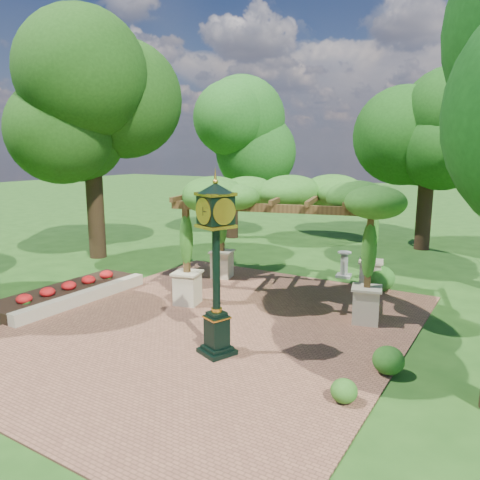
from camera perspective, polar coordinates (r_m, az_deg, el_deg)
The scene contains 13 objects.
ground at distance 12.46m, azimuth -6.16°, elevation -11.89°, with size 120.00×120.00×0.00m, color #1E4714.
brick_plaza at distance 13.20m, azimuth -3.47°, elevation -10.41°, with size 10.00×12.00×0.04m, color brown.
border_wall at distance 15.78m, azimuth -18.48°, elevation -6.66°, with size 0.35×5.00×0.40m, color #C6B793.
flower_bed at distance 16.46m, azimuth -20.51°, elevation -6.13°, with size 1.50×5.00×0.36m, color red.
pedestal_clock at distance 10.72m, azimuth -2.95°, elevation -1.66°, with size 1.06×1.06×4.15m.
pergola at distance 15.02m, azimuth 5.47°, elevation 4.92°, with size 7.07×5.36×3.97m.
sundial at distance 18.39m, azimuth 12.57°, elevation -3.11°, with size 0.63×0.63×0.99m.
shrub_front at distance 9.63m, azimuth 12.56°, elevation -17.52°, with size 0.52×0.52×0.47m, color #2A5D1A.
shrub_mid at distance 10.92m, azimuth 17.64°, elevation -13.80°, with size 0.68×0.68×0.62m, color #235518.
shrub_back at distance 16.76m, azimuth 16.71°, elevation -4.51°, with size 0.99×0.99×0.89m, color #29661D.
tree_west_near at distance 21.83m, azimuth -17.87°, elevation 15.17°, with size 5.03×5.03×9.62m.
tree_west_far at distance 25.66m, azimuth -1.01°, elevation 11.84°, with size 4.23×4.23×7.59m.
tree_north at distance 24.25m, azimuth 22.20°, elevation 12.60°, with size 4.62×4.62×8.51m.
Camera 1 is at (7.08, -9.04, 4.83)m, focal length 35.00 mm.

